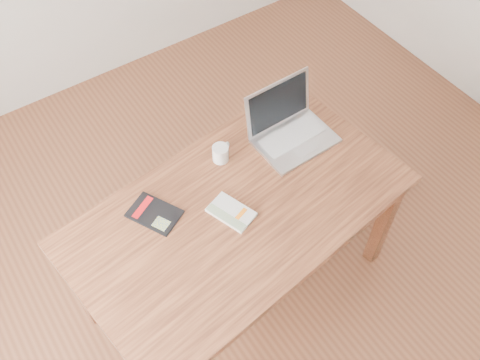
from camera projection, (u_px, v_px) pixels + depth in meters
room at (269, 99)px, 1.88m from camera, size 4.04×4.04×2.70m
desk at (238, 219)px, 2.40m from camera, size 1.59×1.03×0.75m
white_guidebook at (231, 212)px, 2.31m from camera, size 0.18×0.23×0.02m
black_guidebook at (154, 214)px, 2.30m from camera, size 0.23×0.26×0.01m
laptop at (289, 128)px, 2.54m from camera, size 0.37×0.31×0.26m
coffee_mug at (221, 153)px, 2.46m from camera, size 0.11×0.08×0.08m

